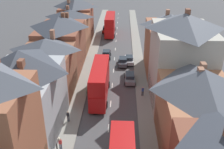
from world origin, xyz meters
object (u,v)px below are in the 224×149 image
car_near_blue (123,61)px  car_mid_white (106,29)px  pedestrian_mid_left (60,143)px  car_far_grey (130,77)px  double_decker_bus_far_approaching (110,24)px  car_parked_left_a (129,60)px  pedestrian_far_left (143,91)px  pedestrian_mid_right (68,116)px  car_mid_black (106,54)px  car_parked_right_a (93,86)px  double_decker_bus_mid_street (100,81)px

car_near_blue → car_mid_white: (-4.90, 22.55, 0.00)m
pedestrian_mid_left → car_far_grey: bearing=64.6°
double_decker_bus_far_approaching → pedestrian_mid_left: size_ratio=6.71×
double_decker_bus_far_approaching → car_parked_left_a: size_ratio=2.64×
pedestrian_mid_left → pedestrian_far_left: (10.46, 12.90, 0.00)m
pedestrian_mid_right → car_near_blue: bearing=69.4°
double_decker_bus_far_approaching → car_near_blue: 21.18m
pedestrian_mid_left → car_mid_white: bearing=87.2°
car_near_blue → pedestrian_mid_right: pedestrian_mid_right is taller
car_parked_left_a → pedestrian_mid_left: (-8.53, -26.19, 0.22)m
car_mid_black → double_decker_bus_far_approaching: bearing=90.0°
car_parked_right_a → pedestrian_mid_right: (-2.50, -9.04, 0.20)m
car_near_blue → pedestrian_far_left: pedestrian_far_left is taller
double_decker_bus_far_approaching → car_parked_left_a: bearing=-76.1°
car_near_blue → car_parked_left_a: 1.60m
double_decker_bus_far_approaching → car_far_grey: 28.56m
double_decker_bus_far_approaching → car_parked_right_a: bearing=-92.4°
car_mid_white → pedestrian_far_left: bearing=-76.9°
double_decker_bus_mid_street → car_parked_left_a: double_decker_bus_mid_street is taller
pedestrian_mid_right → double_decker_bus_mid_street: bearing=61.4°
car_parked_left_a → car_parked_right_a: car_parked_right_a is taller
car_mid_black → car_mid_white: bearing=94.0°
car_parked_left_a → double_decker_bus_mid_street: bearing=-109.7°
car_parked_right_a → pedestrian_mid_right: pedestrian_mid_right is taller
pedestrian_mid_left → double_decker_bus_far_approaching: bearing=85.5°
car_near_blue → pedestrian_mid_left: size_ratio=2.61×
car_mid_black → car_mid_white: 18.86m
car_mid_white → pedestrian_mid_right: pedestrian_mid_right is taller
car_far_grey → pedestrian_mid_right: 15.16m
car_far_grey → pedestrian_far_left: 5.43m
double_decker_bus_mid_street → pedestrian_mid_left: double_decker_bus_mid_street is taller
double_decker_bus_far_approaching → pedestrian_far_left: double_decker_bus_far_approaching is taller
double_decker_bus_mid_street → pedestrian_mid_left: bearing=-106.2°
car_mid_white → pedestrian_mid_left: 47.87m
car_near_blue → car_mid_white: car_mid_white is taller
double_decker_bus_mid_street → pedestrian_far_left: (6.83, 0.39, -1.78)m
car_parked_right_a → pedestrian_mid_right: size_ratio=2.42×
car_parked_right_a → double_decker_bus_mid_street: bearing=-58.2°
double_decker_bus_far_approaching → car_parked_left_a: double_decker_bus_far_approaching is taller
car_parked_left_a → car_mid_white: bearing=106.0°
car_far_grey → car_mid_black: bearing=114.0°
double_decker_bus_mid_street → pedestrian_far_left: size_ratio=6.71×
car_parked_right_a → car_mid_white: car_mid_white is taller
car_far_grey → pedestrian_mid_left: pedestrian_mid_left is taller
car_parked_left_a → car_parked_right_a: bearing=-118.1°
double_decker_bus_mid_street → double_decker_bus_far_approaching: bearing=90.0°
car_parked_right_a → car_parked_left_a: bearing=61.9°
double_decker_bus_far_approaching → car_mid_white: 2.95m
double_decker_bus_far_approaching → car_mid_black: double_decker_bus_far_approaching is taller
car_parked_right_a → car_mid_black: size_ratio=0.96×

